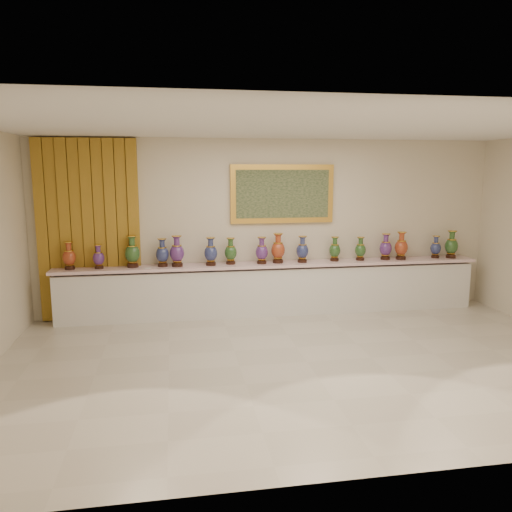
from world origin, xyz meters
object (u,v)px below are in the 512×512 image
(vase_1, at_px, (99,258))
(vase_2, at_px, (132,253))
(counter, at_px, (273,289))
(vase_0, at_px, (69,257))

(vase_1, bearing_deg, vase_2, 4.43)
(counter, bearing_deg, vase_1, -179.21)
(counter, distance_m, vase_1, 2.94)
(vase_0, bearing_deg, vase_1, -2.17)
(counter, height_order, vase_1, vase_1)
(vase_0, bearing_deg, vase_2, 1.39)
(vase_0, height_order, vase_2, vase_2)
(counter, xyz_separation_m, vase_0, (-3.33, -0.02, 0.66))
(counter, bearing_deg, vase_2, 179.97)
(vase_1, relative_size, vase_2, 0.75)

